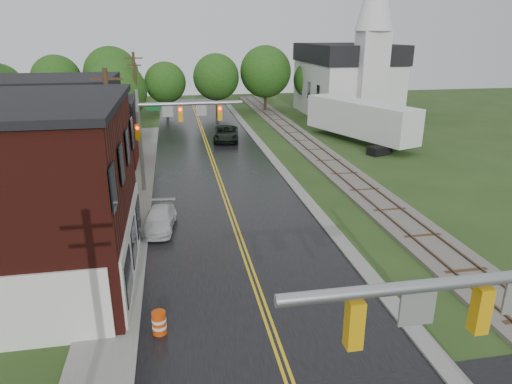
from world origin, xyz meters
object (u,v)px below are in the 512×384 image
object	(u,v)px
church	(349,72)
utility_pole_b	(113,144)
construction_barrel	(159,323)
pickup_white	(160,219)
utility_pole_c	(137,95)
traffic_signal_far	(170,122)
tree_left_e	(118,92)
semi_trailer	(360,119)
tree_left_c	(55,105)
suv_dark	(226,134)
traffic_signal_near	(509,327)

from	to	relation	value
church	utility_pole_b	bearing A→B (deg)	-130.18
construction_barrel	pickup_white	bearing A→B (deg)	90.83
church	utility_pole_c	bearing A→B (deg)	-160.03
traffic_signal_far	tree_left_e	size ratio (longest dim) A/B	0.90
semi_trailer	construction_barrel	size ratio (longest dim) A/B	14.72
construction_barrel	tree_left_e	bearing A→B (deg)	97.34
utility_pole_c	construction_barrel	bearing A→B (deg)	-85.66
traffic_signal_far	tree_left_c	world-z (taller)	tree_left_c
church	tree_left_e	distance (m)	29.91
traffic_signal_far	suv_dark	bearing A→B (deg)	69.59
utility_pole_b	semi_trailer	xyz separation A→B (m)	(22.42, 16.81, -2.24)
traffic_signal_near	utility_pole_b	size ratio (longest dim) A/B	0.82
traffic_signal_far	tree_left_e	distance (m)	19.65
traffic_signal_far	tree_left_c	xyz separation A→B (m)	(-10.38, 12.90, -0.46)
tree_left_c	suv_dark	world-z (taller)	tree_left_c
tree_left_c	tree_left_e	bearing A→B (deg)	50.19
suv_dark	utility_pole_b	bearing A→B (deg)	-106.45
church	traffic_signal_far	xyz separation A→B (m)	(-23.47, -26.74, -0.86)
church	semi_trailer	world-z (taller)	church
traffic_signal_far	pickup_white	bearing A→B (deg)	-97.30
utility_pole_c	construction_barrel	distance (m)	34.36
tree_left_e	utility_pole_b	bearing A→B (deg)	-85.10
pickup_white	suv_dark	bearing A→B (deg)	80.80
tree_left_c	construction_barrel	xyz separation A→B (m)	(9.63, -29.90, -4.04)
church	tree_left_e	size ratio (longest dim) A/B	2.45
utility_pole_c	semi_trailer	xyz separation A→B (m)	(22.42, -5.19, -2.24)
suv_dark	construction_barrel	distance (m)	32.73
tree_left_c	suv_dark	xyz separation A→B (m)	(16.00, 2.20, -3.75)
utility_pole_b	tree_left_e	bearing A→B (deg)	94.90
utility_pole_c	suv_dark	size ratio (longest dim) A/B	1.65
utility_pole_c	semi_trailer	distance (m)	23.12
church	pickup_white	distance (m)	41.95
suv_dark	utility_pole_c	bearing A→B (deg)	175.57
tree_left_e	construction_barrel	distance (m)	36.45
tree_left_c	suv_dark	distance (m)	16.58
suv_dark	pickup_white	distance (m)	23.04
traffic_signal_near	church	bearing A→B (deg)	72.28
suv_dark	semi_trailer	xyz separation A→B (m)	(13.47, -3.29, 1.72)
suv_dark	traffic_signal_far	bearing A→B (deg)	-102.86
traffic_signal_near	construction_barrel	distance (m)	11.98
church	traffic_signal_near	xyz separation A→B (m)	(-16.53, -51.74, -0.87)
utility_pole_c	traffic_signal_near	bearing A→B (deg)	-76.26
suv_dark	church	bearing A→B (deg)	40.66
utility_pole_c	pickup_white	size ratio (longest dim) A/B	2.18
church	traffic_signal_far	world-z (taller)	church
traffic_signal_near	construction_barrel	world-z (taller)	traffic_signal_near
traffic_signal_near	suv_dark	world-z (taller)	traffic_signal_near
traffic_signal_far	utility_pole_b	world-z (taller)	utility_pole_b
tree_left_e	construction_barrel	size ratio (longest dim) A/B	8.66
pickup_white	traffic_signal_far	bearing A→B (deg)	89.93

